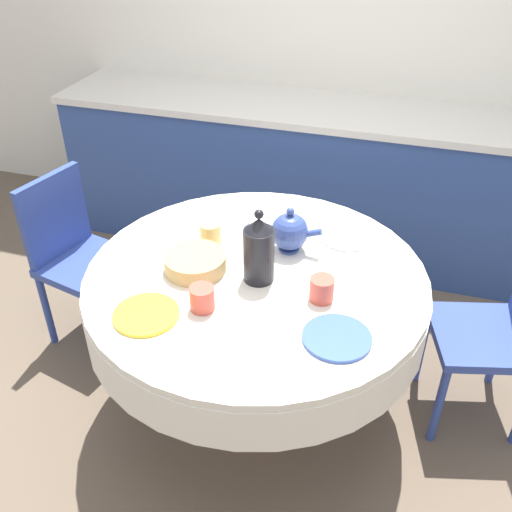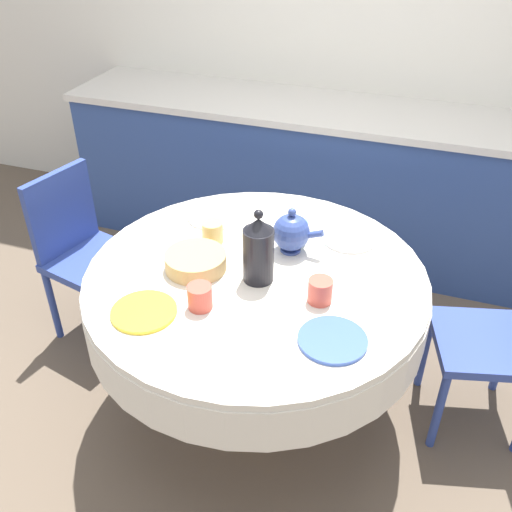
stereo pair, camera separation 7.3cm
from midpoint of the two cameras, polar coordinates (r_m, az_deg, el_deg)
ground_plane at (r=2.75m, az=-0.79°, el=-14.32°), size 12.00×12.00×0.00m
wall_back at (r=3.60m, az=8.15°, el=21.82°), size 7.00×0.05×2.60m
kitchen_counter at (r=3.57m, az=6.11°, el=7.58°), size 3.24×0.64×0.93m
dining_table at (r=2.32m, az=-0.91°, el=-4.14°), size 1.36×1.36×0.74m
chair_left at (r=2.56m, az=22.69°, el=-6.55°), size 0.49×0.49×0.88m
chair_right at (r=2.95m, az=-18.14°, el=0.39°), size 0.48×0.48×0.88m
plate_near_left at (r=2.08m, az=-11.94°, el=-5.76°), size 0.24×0.24×0.01m
cup_near_left at (r=2.05m, az=-6.43°, el=-4.24°), size 0.09×0.09×0.09m
plate_near_right at (r=1.96m, az=7.02°, el=-8.13°), size 0.24×0.24×0.01m
cup_near_right at (r=2.09m, az=5.60°, el=-3.33°), size 0.09×0.09×0.09m
plate_far_left at (r=2.60m, az=-5.44°, el=3.89°), size 0.24×0.24×0.01m
cup_far_left at (r=2.41m, az=-5.46°, el=2.27°), size 0.09×0.09×0.09m
plate_far_right at (r=2.48m, az=8.20°, el=2.02°), size 0.24×0.24×0.01m
cup_far_right at (r=2.42m, az=3.02°, el=2.56°), size 0.09×0.09×0.09m
coffee_carafe at (r=2.14m, az=-0.70°, el=0.59°), size 0.12×0.12×0.31m
teapot at (r=2.33m, az=2.51°, el=2.43°), size 0.21×0.15×0.20m
bread_basket at (r=2.26m, az=-7.03°, el=-0.68°), size 0.24×0.24×0.07m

